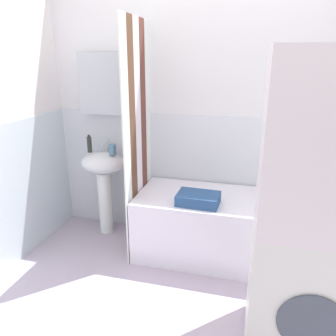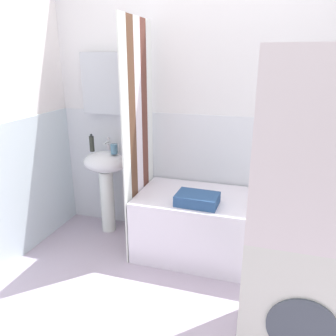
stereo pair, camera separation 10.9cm
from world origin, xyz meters
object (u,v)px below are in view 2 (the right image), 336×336
bathtub (228,229)px  body_wash_bottle (291,183)px  sink (106,174)px  soap_dispenser (92,143)px  towel_folded (197,199)px  toothbrush_cup (114,149)px  lotion_bottle (317,184)px  shampoo_bottle (303,186)px  washer_dryer_stack (307,224)px

bathtub → body_wash_bottle: bearing=29.8°
sink → bathtub: (1.23, -0.15, -0.33)m
soap_dispenser → towel_folded: (1.11, -0.32, -0.31)m
toothbrush_cup → body_wash_bottle: (1.60, 0.15, -0.22)m
soap_dispenser → toothbrush_cup: (0.24, -0.01, -0.03)m
sink → body_wash_bottle: size_ratio=3.83×
sink → toothbrush_cup: (0.11, -0.02, 0.27)m
towel_folded → toothbrush_cup: bearing=160.6°
sink → body_wash_bottle: sink is taller
body_wash_bottle → toothbrush_cup: bearing=-174.7°
lotion_bottle → shampoo_bottle: size_ratio=1.25×
toothbrush_cup → washer_dryer_stack: 1.92m
toothbrush_cup → bathtub: 1.27m
sink → bathtub: 1.28m
sink → washer_dryer_stack: washer_dryer_stack is taller
toothbrush_cup → lotion_bottle: toothbrush_cup is taller
towel_folded → washer_dryer_stack: washer_dryer_stack is taller
body_wash_bottle → sink: bearing=-175.7°
lotion_bottle → body_wash_bottle: (-0.20, 0.01, -0.01)m
sink → shampoo_bottle: sink is taller
bathtub → washer_dryer_stack: 1.19m
body_wash_bottle → towel_folded: size_ratio=0.64×
sink → towel_folded: 1.04m
soap_dispenser → toothbrush_cup: bearing=-2.9°
bathtub → towel_folded: (-0.24, -0.17, 0.32)m
towel_folded → washer_dryer_stack: 1.08m
shampoo_bottle → body_wash_bottle: size_ratio=0.88×
lotion_bottle → shampoo_bottle: (-0.11, -0.02, -0.02)m
soap_dispenser → lotion_bottle: size_ratio=0.72×
shampoo_bottle → washer_dryer_stack: size_ratio=0.11×
bathtub → lotion_bottle: size_ratio=6.63×
sink → toothbrush_cup: toothbrush_cup is taller
soap_dispenser → towel_folded: size_ratio=0.51×
body_wash_bottle → lotion_bottle: bearing=-1.6°
lotion_bottle → towel_folded: lotion_bottle is taller
bathtub → lotion_bottle: 0.84m
soap_dispenser → body_wash_bottle: (1.84, 0.14, -0.25)m
soap_dispenser → shampoo_bottle: (1.94, 0.11, -0.26)m
soap_dispenser → toothbrush_cup: size_ratio=1.88×
body_wash_bottle → washer_dryer_stack: bearing=-90.0°
sink → lotion_bottle: (1.92, 0.12, 0.06)m
soap_dispenser → towel_folded: bearing=-16.0°
sink → washer_dryer_stack: 2.04m
toothbrush_cup → towel_folded: bearing=-19.4°
bathtub → towel_folded: size_ratio=4.69×
sink → bathtub: size_ratio=0.53×
soap_dispenser → lotion_bottle: soap_dispenser is taller
bathtub → body_wash_bottle: body_wash_bottle is taller
sink → towel_folded: bearing=-18.3°
bathtub → washer_dryer_stack: (0.49, -0.91, 0.59)m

